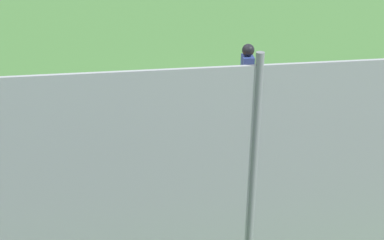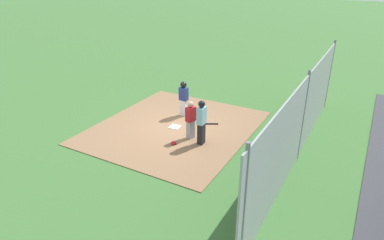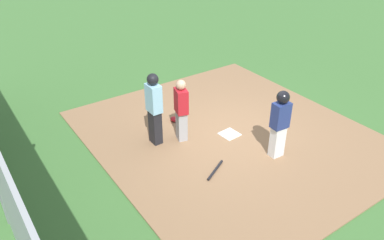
{
  "view_description": "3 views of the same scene",
  "coord_description": "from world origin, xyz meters",
  "px_view_note": "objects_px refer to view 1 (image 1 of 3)",
  "views": [
    {
      "loc": [
        -1.5,
        -10.56,
        5.11
      ],
      "look_at": [
        -0.24,
        -1.43,
        0.69
      ],
      "focal_mm": 47.2,
      "sensor_mm": 36.0,
      "label": 1
    },
    {
      "loc": [
        -11.24,
        -7.13,
        6.45
      ],
      "look_at": [
        -0.31,
        -1.03,
        0.72
      ],
      "focal_mm": 31.46,
      "sensor_mm": 36.0,
      "label": 2
    },
    {
      "loc": [
        6.23,
        -5.47,
        5.28
      ],
      "look_at": [
        -0.24,
        -1.0,
        0.67
      ],
      "focal_mm": 35.9,
      "sensor_mm": 36.0,
      "label": 3
    }
  ],
  "objects_px": {
    "baseball_bat": "(247,139)",
    "catcher_mask": "(137,135)",
    "umpire": "(167,113)",
    "runner": "(247,73)",
    "catcher": "(176,107)",
    "home_plate": "(194,118)"
  },
  "relations": [
    {
      "from": "catcher",
      "to": "baseball_bat",
      "type": "height_order",
      "value": "catcher"
    },
    {
      "from": "baseball_bat",
      "to": "catcher_mask",
      "type": "bearing_deg",
      "value": -128.77
    },
    {
      "from": "baseball_bat",
      "to": "catcher_mask",
      "type": "relative_size",
      "value": 3.09
    },
    {
      "from": "baseball_bat",
      "to": "runner",
      "type": "bearing_deg",
      "value": 139.93
    },
    {
      "from": "catcher",
      "to": "baseball_bat",
      "type": "distance_m",
      "value": 1.73
    },
    {
      "from": "home_plate",
      "to": "baseball_bat",
      "type": "distance_m",
      "value": 1.57
    },
    {
      "from": "umpire",
      "to": "baseball_bat",
      "type": "xyz_separation_m",
      "value": [
        1.75,
        0.48,
        -0.94
      ]
    },
    {
      "from": "baseball_bat",
      "to": "catcher_mask",
      "type": "distance_m",
      "value": 2.39
    },
    {
      "from": "runner",
      "to": "baseball_bat",
      "type": "bearing_deg",
      "value": 81.83
    },
    {
      "from": "umpire",
      "to": "runner",
      "type": "xyz_separation_m",
      "value": [
        2.07,
        2.02,
        -0.02
      ]
    },
    {
      "from": "home_plate",
      "to": "runner",
      "type": "xyz_separation_m",
      "value": [
        1.3,
        0.31,
        0.94
      ]
    },
    {
      "from": "catcher_mask",
      "to": "umpire",
      "type": "bearing_deg",
      "value": -56.8
    },
    {
      "from": "runner",
      "to": "catcher_mask",
      "type": "relative_size",
      "value": 6.91
    },
    {
      "from": "catcher",
      "to": "baseball_bat",
      "type": "relative_size",
      "value": 2.14
    },
    {
      "from": "runner",
      "to": "baseball_bat",
      "type": "height_order",
      "value": "runner"
    },
    {
      "from": "home_plate",
      "to": "baseball_bat",
      "type": "bearing_deg",
      "value": -51.11
    },
    {
      "from": "home_plate",
      "to": "runner",
      "type": "height_order",
      "value": "runner"
    },
    {
      "from": "home_plate",
      "to": "baseball_bat",
      "type": "xyz_separation_m",
      "value": [
        0.99,
        -1.22,
        0.02
      ]
    },
    {
      "from": "catcher",
      "to": "runner",
      "type": "bearing_deg",
      "value": -36.45
    },
    {
      "from": "home_plate",
      "to": "catcher_mask",
      "type": "relative_size",
      "value": 1.83
    },
    {
      "from": "home_plate",
      "to": "umpire",
      "type": "bearing_deg",
      "value": -114.23
    },
    {
      "from": "home_plate",
      "to": "catcher",
      "type": "xyz_separation_m",
      "value": [
        -0.54,
        -1.1,
        0.81
      ]
    }
  ]
}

